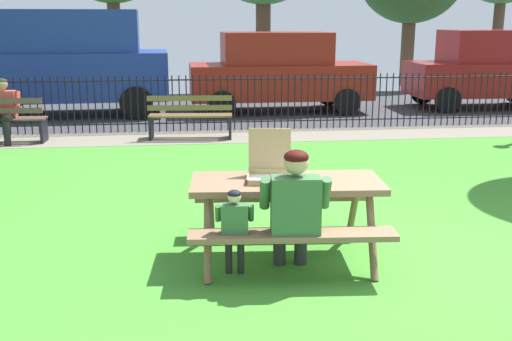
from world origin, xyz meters
TOP-DOWN VIEW (x-y plane):
  - ground at (0.00, 1.66)m, footprint 28.00×11.31m
  - cobblestone_walkway at (0.00, 6.61)m, footprint 28.00×1.40m
  - street_asphalt at (0.00, 10.53)m, footprint 28.00×6.43m
  - picnic_table_foreground at (-0.94, 0.32)m, footprint 1.91×1.62m
  - pizza_box_open at (-1.10, 0.41)m, footprint 0.47×0.49m
  - pizza_slice_on_table at (-0.65, 0.28)m, footprint 0.29×0.27m
  - adult_at_table at (-0.96, -0.18)m, footprint 0.62×0.61m
  - child_at_table at (-1.48, -0.17)m, footprint 0.34×0.34m
  - iron_fence_streetside at (-0.00, 7.31)m, footprint 20.66×0.03m
  - park_bench_left at (-5.27, 6.48)m, footprint 1.61×0.49m
  - park_bench_center at (-1.77, 6.48)m, footprint 1.63×0.58m
  - person_on_park_bench at (-5.21, 6.49)m, footprint 0.62×0.60m
  - parked_car_left at (-4.60, 9.82)m, footprint 4.78×2.25m
  - parked_car_center at (0.46, 9.82)m, footprint 4.42×1.96m
  - parked_car_right at (5.89, 9.82)m, footprint 3.94×1.91m

SIDE VIEW (x-z plane):
  - ground at x=0.00m, z-range -0.02..0.00m
  - street_asphalt at x=0.00m, z-range -0.01..0.00m
  - cobblestone_walkway at x=0.00m, z-range -0.01..0.00m
  - park_bench_left at x=-5.27m, z-range -0.01..0.84m
  - park_bench_center at x=-1.77m, z-range -0.01..0.84m
  - child_at_table at x=-1.48m, z-range 0.09..0.94m
  - iron_fence_streetside at x=0.00m, z-range 0.01..1.15m
  - picnic_table_foreground at x=-0.94m, z-range 0.20..0.99m
  - adult_at_table at x=-0.96m, z-range 0.06..1.25m
  - person_on_park_bench at x=-5.21m, z-range 0.06..1.25m
  - pizza_slice_on_table at x=-0.65m, z-range 0.77..0.79m
  - pizza_box_open at x=-1.10m, z-range 0.65..1.11m
  - parked_car_center at x=0.46m, z-range 0.04..1.98m
  - parked_car_right at x=5.89m, z-range 0.02..2.00m
  - parked_car_left at x=-4.60m, z-range 0.08..2.54m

